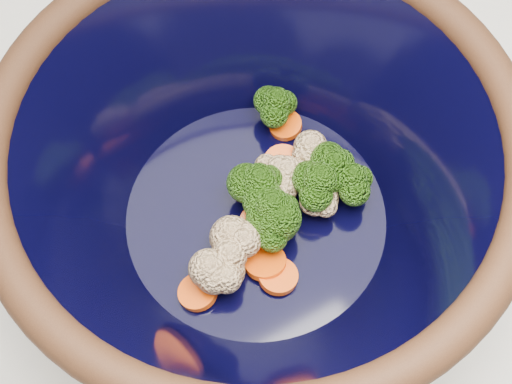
% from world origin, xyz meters
% --- Properties ---
extents(ground, '(3.00, 3.00, 0.00)m').
position_xyz_m(ground, '(0.00, 0.00, 0.00)').
color(ground, '#9E7A54').
rests_on(ground, ground).
extents(counter, '(1.20, 1.20, 0.90)m').
position_xyz_m(counter, '(0.00, 0.00, 0.45)').
color(counter, white).
rests_on(counter, ground).
extents(mixing_bowl, '(0.46, 0.46, 0.17)m').
position_xyz_m(mixing_bowl, '(-0.11, -0.11, 0.99)').
color(mixing_bowl, black).
rests_on(mixing_bowl, counter).
extents(vegetable_pile, '(0.18, 0.16, 0.05)m').
position_xyz_m(vegetable_pile, '(-0.08, -0.12, 0.96)').
color(vegetable_pile, '#608442').
rests_on(vegetable_pile, mixing_bowl).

